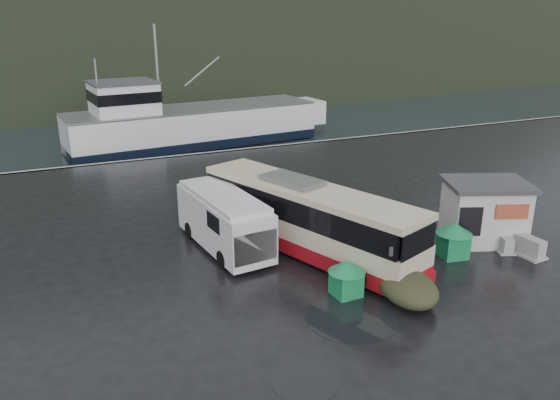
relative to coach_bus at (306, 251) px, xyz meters
name	(u,v)px	position (x,y,z in m)	size (l,w,h in m)	color
ground	(299,267)	(-1.03, -1.35, 0.00)	(160.00, 160.00, 0.00)	black
harbor_water	(79,60)	(-1.03, 108.65, 0.00)	(300.00, 180.00, 0.02)	black
quay_edge	(181,156)	(-1.03, 18.65, 0.00)	(160.00, 0.60, 1.50)	#999993
headland	(77,34)	(8.97, 248.65, 0.00)	(780.00, 540.00, 570.00)	black
coach_bus	(306,251)	(0.00, 0.00, 0.00)	(2.85, 11.25, 3.18)	beige
white_van	(225,248)	(-3.19, 1.77, 0.00)	(2.11, 6.14, 2.57)	silver
waste_bin_left	(346,295)	(-0.42, -4.13, 0.00)	(1.00, 1.00, 1.39)	#167F45
waste_bin_right	(452,256)	(5.47, -3.04, 0.00)	(1.10, 1.10, 1.54)	#167F45
dome_tent	(407,301)	(1.41, -5.43, 0.00)	(1.96, 2.74, 1.08)	#343520
ticket_kiosk	(481,240)	(7.85, -2.20, 0.00)	(3.61, 2.74, 2.83)	beige
jersey_barrier_a	(525,254)	(8.52, -4.15, 0.00)	(0.85, 1.70, 0.85)	#999993
jersey_barrier_b	(501,249)	(7.99, -3.33, 0.00)	(0.71, 1.43, 0.71)	#999993
fishing_trawler	(194,129)	(2.40, 27.48, 0.00)	(25.94, 5.69, 10.38)	silver
puddles	(324,289)	(-0.95, -3.43, 0.01)	(7.32, 13.01, 0.01)	black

